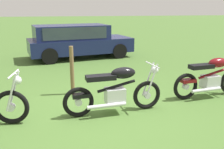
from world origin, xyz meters
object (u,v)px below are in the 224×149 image
object	(u,v)px
motorcycle_black	(115,91)
car_navy	(76,39)
motorcycle_maroon	(211,77)
fence_post_wooden	(72,71)

from	to	relation	value
motorcycle_black	car_navy	distance (m)	6.18
motorcycle_maroon	car_navy	bearing A→B (deg)	110.36
motorcycle_maroon	car_navy	size ratio (longest dim) A/B	0.43
motorcycle_black	motorcycle_maroon	bearing A→B (deg)	6.40
car_navy	fence_post_wooden	xyz separation A→B (m)	(-0.44, -4.78, -0.22)
motorcycle_black	car_navy	world-z (taller)	car_navy
car_navy	fence_post_wooden	size ratio (longest dim) A/B	3.76
motorcycle_black	car_navy	size ratio (longest dim) A/B	0.46
motorcycle_maroon	car_navy	xyz separation A→B (m)	(-2.89, 5.67, 0.35)
motorcycle_maroon	fence_post_wooden	xyz separation A→B (m)	(-3.32, 0.89, 0.13)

